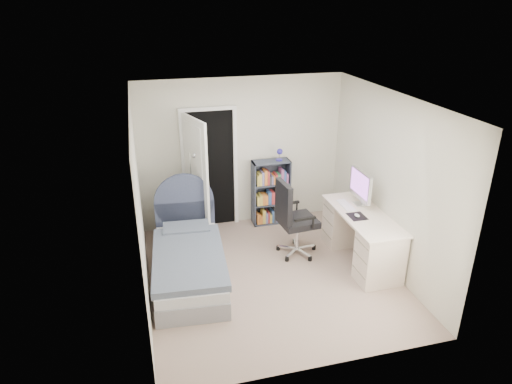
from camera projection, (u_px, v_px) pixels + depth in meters
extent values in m
cube|color=gray|center=(271.00, 277.00, 6.48)|extent=(3.40, 3.60, 0.05)
cube|color=white|center=(274.00, 98.00, 5.47)|extent=(3.40, 3.60, 0.05)
cube|color=beige|center=(242.00, 152.00, 7.60)|extent=(3.40, 0.05, 2.50)
cube|color=beige|center=(327.00, 269.00, 4.35)|extent=(3.40, 0.05, 2.50)
cube|color=beige|center=(138.00, 209.00, 5.58)|extent=(0.05, 3.60, 2.50)
cube|color=beige|center=(391.00, 182.00, 6.38)|extent=(0.05, 3.60, 2.50)
cube|color=black|center=(210.00, 170.00, 7.54)|extent=(0.80, 0.01, 2.00)
cube|color=white|center=(184.00, 173.00, 7.42)|extent=(0.06, 0.06, 2.00)
cube|color=white|center=(235.00, 168.00, 7.62)|extent=(0.06, 0.06, 2.00)
cube|color=white|center=(207.00, 109.00, 7.11)|extent=(0.92, 0.06, 0.06)
cube|color=white|center=(196.00, 180.00, 7.12)|extent=(0.28, 0.77, 2.00)
cube|color=gray|center=(190.00, 273.00, 6.30)|extent=(1.05, 1.97, 0.25)
cube|color=silver|center=(189.00, 261.00, 6.22)|extent=(1.03, 1.93, 0.15)
cube|color=slate|center=(189.00, 258.00, 6.09)|extent=(1.06, 1.69, 0.10)
cube|color=slate|center=(186.00, 229.00, 6.79)|extent=(0.71, 0.43, 0.11)
cube|color=#3D445E|center=(186.00, 224.00, 7.10)|extent=(0.91, 0.12, 0.76)
cylinder|color=#3D445E|center=(184.00, 202.00, 6.95)|extent=(0.91, 0.12, 0.91)
cylinder|color=#D3AD82|center=(168.00, 225.00, 7.34)|extent=(0.04, 0.04, 0.50)
cylinder|color=#D3AD82|center=(167.00, 216.00, 7.64)|extent=(0.04, 0.04, 0.50)
cylinder|color=#D3AD82|center=(189.00, 223.00, 7.42)|extent=(0.04, 0.04, 0.50)
cylinder|color=#D3AD82|center=(187.00, 214.00, 7.72)|extent=(0.04, 0.04, 0.50)
cube|color=#D3AD82|center=(177.00, 207.00, 7.44)|extent=(0.40, 0.40, 0.03)
cube|color=#D3AD82|center=(178.00, 224.00, 7.56)|extent=(0.36, 0.36, 0.02)
cube|color=#B24C33|center=(174.00, 205.00, 7.41)|extent=(0.16, 0.22, 0.03)
cube|color=#3F598C|center=(174.00, 204.00, 7.40)|extent=(0.15, 0.21, 0.03)
cube|color=#D8CC7F|center=(173.00, 202.00, 7.39)|extent=(0.14, 0.20, 0.03)
cylinder|color=silver|center=(195.00, 237.00, 7.48)|extent=(0.21, 0.21, 0.02)
cylinder|color=silver|center=(192.00, 197.00, 7.19)|extent=(0.02, 0.02, 1.45)
sphere|color=silver|center=(194.00, 155.00, 6.90)|extent=(0.08, 0.08, 0.08)
cube|color=#3A414F|center=(253.00, 194.00, 7.72)|extent=(0.02, 0.27, 1.13)
cube|color=#3A414F|center=(288.00, 190.00, 7.86)|extent=(0.02, 0.27, 1.13)
cube|color=#3A414F|center=(271.00, 162.00, 7.57)|extent=(0.63, 0.27, 0.02)
cube|color=#3A414F|center=(270.00, 221.00, 8.01)|extent=(0.63, 0.27, 0.02)
cube|color=#3A414F|center=(269.00, 189.00, 7.90)|extent=(0.63, 0.01, 1.13)
cube|color=#3A414F|center=(271.00, 203.00, 7.87)|extent=(0.59, 0.25, 0.02)
cube|color=#3A414F|center=(271.00, 184.00, 7.72)|extent=(0.59, 0.25, 0.02)
cylinder|color=#2A2399|center=(279.00, 160.00, 7.59)|extent=(0.11, 0.11, 0.02)
cylinder|color=silver|center=(279.00, 156.00, 7.56)|extent=(0.01, 0.01, 0.14)
sphere|color=#2A2399|center=(280.00, 152.00, 7.51)|extent=(0.10, 0.10, 0.10)
cube|color=orange|center=(257.00, 218.00, 7.89)|extent=(0.04, 0.19, 0.18)
cube|color=orange|center=(260.00, 218.00, 7.91)|extent=(0.05, 0.19, 0.15)
cube|color=#D8BF4C|center=(263.00, 215.00, 7.90)|extent=(0.05, 0.19, 0.24)
cube|color=#7F72B2|center=(266.00, 217.00, 7.92)|extent=(0.04, 0.19, 0.18)
cube|color=#B23333|center=(268.00, 216.00, 7.93)|extent=(0.03, 0.19, 0.20)
cube|color=#D8BF4C|center=(270.00, 217.00, 7.95)|extent=(0.03, 0.19, 0.15)
cube|color=#335999|center=(272.00, 215.00, 7.94)|extent=(0.03, 0.19, 0.22)
cube|color=#3F3F3F|center=(274.00, 214.00, 7.94)|extent=(0.03, 0.19, 0.25)
cube|color=#7F72B2|center=(275.00, 216.00, 7.96)|extent=(0.02, 0.19, 0.18)
cube|color=#337F4C|center=(278.00, 215.00, 7.97)|extent=(0.05, 0.19, 0.20)
cube|color=#3F3F3F|center=(280.00, 215.00, 7.98)|extent=(0.04, 0.19, 0.19)
cube|color=#D8BF4C|center=(283.00, 215.00, 7.99)|extent=(0.02, 0.19, 0.19)
cube|color=#337F4C|center=(285.00, 214.00, 8.00)|extent=(0.05, 0.19, 0.18)
cube|color=#D8BF4C|center=(257.00, 200.00, 7.75)|extent=(0.04, 0.19, 0.16)
cube|color=#D8BF4C|center=(260.00, 199.00, 7.76)|extent=(0.04, 0.19, 0.18)
cube|color=orange|center=(263.00, 199.00, 7.77)|extent=(0.04, 0.19, 0.18)
cube|color=orange|center=(266.00, 198.00, 7.78)|extent=(0.04, 0.19, 0.17)
cube|color=#335999|center=(269.00, 197.00, 7.79)|extent=(0.05, 0.19, 0.22)
cube|color=#B23333|center=(272.00, 197.00, 7.80)|extent=(0.05, 0.19, 0.21)
cube|color=#3F3F3F|center=(275.00, 197.00, 7.82)|extent=(0.04, 0.19, 0.18)
cube|color=orange|center=(278.00, 195.00, 7.82)|extent=(0.04, 0.19, 0.25)
cube|color=#7F72B2|center=(280.00, 195.00, 7.83)|extent=(0.04, 0.19, 0.24)
cube|color=#B23333|center=(283.00, 195.00, 7.85)|extent=(0.03, 0.19, 0.22)
cube|color=#3F3F3F|center=(285.00, 196.00, 7.87)|extent=(0.05, 0.19, 0.17)
cube|color=#D8BF4C|center=(257.00, 179.00, 7.60)|extent=(0.02, 0.19, 0.18)
cube|color=#D8BF4C|center=(259.00, 179.00, 7.61)|extent=(0.05, 0.19, 0.20)
cube|color=#7F72B2|center=(262.00, 178.00, 7.62)|extent=(0.03, 0.19, 0.23)
cube|color=orange|center=(265.00, 177.00, 7.62)|extent=(0.05, 0.19, 0.25)
cube|color=#B23333|center=(267.00, 177.00, 7.64)|extent=(0.03, 0.19, 0.23)
cube|color=#3F3F3F|center=(269.00, 179.00, 7.66)|extent=(0.03, 0.19, 0.15)
cube|color=#7F72B2|center=(271.00, 179.00, 7.67)|extent=(0.02, 0.19, 0.15)
cube|color=orange|center=(273.00, 179.00, 7.68)|extent=(0.03, 0.19, 0.15)
cube|color=#B23333|center=(275.00, 178.00, 7.68)|extent=(0.04, 0.19, 0.17)
cube|color=#337F4C|center=(278.00, 178.00, 7.69)|extent=(0.05, 0.19, 0.17)
cube|color=#994C7F|center=(281.00, 175.00, 7.69)|extent=(0.04, 0.19, 0.25)
cube|color=#335999|center=(284.00, 176.00, 7.71)|extent=(0.03, 0.19, 0.22)
cube|color=#994C7F|center=(286.00, 177.00, 7.73)|extent=(0.03, 0.19, 0.16)
cube|color=beige|center=(363.00, 215.00, 6.54)|extent=(0.63, 1.59, 0.03)
cube|color=beige|center=(380.00, 258.00, 6.20)|extent=(0.58, 0.42, 0.74)
cube|color=beige|center=(345.00, 222.00, 7.19)|extent=(0.58, 0.42, 0.74)
cube|color=silver|center=(360.00, 204.00, 6.84)|extent=(0.17, 0.17, 0.01)
cube|color=silver|center=(363.00, 196.00, 6.80)|extent=(0.03, 0.06, 0.23)
cube|color=silver|center=(361.00, 185.00, 6.71)|extent=(0.05, 0.59, 0.42)
cube|color=#AD54CE|center=(359.00, 184.00, 6.70)|extent=(0.00, 0.53, 0.34)
cube|color=white|center=(346.00, 205.00, 6.79)|extent=(0.14, 0.42, 0.02)
cube|color=black|center=(357.00, 216.00, 6.46)|extent=(0.23, 0.28, 0.00)
ellipsoid|color=white|center=(357.00, 215.00, 6.45)|extent=(0.06, 0.11, 0.03)
cube|color=silver|center=(305.00, 247.00, 7.07)|extent=(0.31, 0.07, 0.03)
cylinder|color=black|center=(314.00, 247.00, 7.12)|extent=(0.07, 0.07, 0.07)
cube|color=silver|center=(296.00, 244.00, 7.16)|extent=(0.11, 0.31, 0.03)
cylinder|color=black|center=(295.00, 241.00, 7.30)|extent=(0.07, 0.07, 0.07)
cube|color=silver|center=(287.00, 247.00, 7.06)|extent=(0.28, 0.19, 0.03)
cylinder|color=black|center=(278.00, 248.00, 7.11)|extent=(0.07, 0.07, 0.07)
cube|color=silver|center=(292.00, 253.00, 6.91)|extent=(0.26, 0.23, 0.03)
cylinder|color=black|center=(287.00, 259.00, 6.81)|extent=(0.07, 0.07, 0.07)
cube|color=silver|center=(303.00, 253.00, 6.91)|extent=(0.16, 0.30, 0.03)
cylinder|color=black|center=(310.00, 259.00, 6.82)|extent=(0.07, 0.07, 0.07)
cylinder|color=silver|center=(297.00, 236.00, 6.93)|extent=(0.06, 0.06, 0.46)
cube|color=black|center=(298.00, 221.00, 6.83)|extent=(0.57, 0.57, 0.10)
cube|color=black|center=(284.00, 202.00, 6.62)|extent=(0.12, 0.48, 0.60)
cube|color=black|center=(305.00, 219.00, 6.51)|extent=(0.33, 0.07, 0.03)
cube|color=black|center=(289.00, 203.00, 7.00)|extent=(0.33, 0.07, 0.03)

